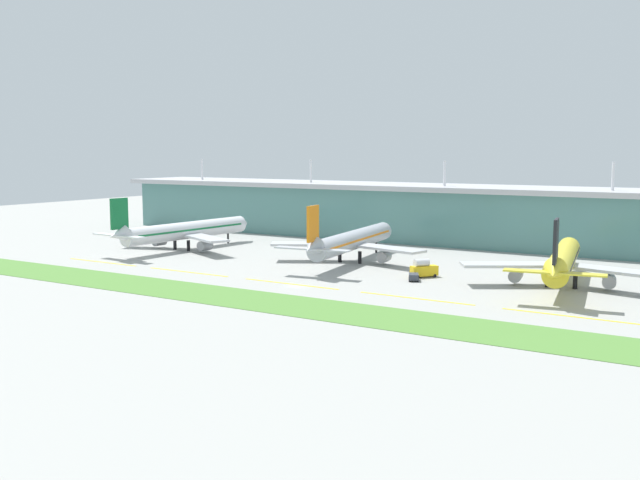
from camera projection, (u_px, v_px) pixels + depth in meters
name	position (u px, v px, depth m)	size (l,w,h in m)	color
ground_plane	(296.00, 286.00, 176.73)	(600.00, 600.00, 0.00)	#9E9E99
terminal_building	(450.00, 214.00, 260.62)	(288.00, 34.00, 29.75)	slate
airliner_near	(185.00, 231.00, 241.60)	(48.71, 63.67, 18.90)	silver
airliner_middle	(352.00, 241.00, 214.81)	(48.36, 65.35, 18.90)	#ADB2BC
airliner_far	(562.00, 261.00, 175.41)	(48.16, 59.11, 18.90)	yellow
taxiway_stripe_west	(102.00, 262.00, 215.35)	(28.00, 0.70, 0.04)	yellow
taxiway_stripe_mid_west	(188.00, 272.00, 197.65)	(28.00, 0.70, 0.04)	yellow
taxiway_stripe_centre	(291.00, 284.00, 179.95)	(28.00, 0.70, 0.04)	yellow
taxiway_stripe_mid_east	(415.00, 298.00, 162.25)	(28.00, 0.70, 0.04)	yellow
taxiway_stripe_east	(571.00, 316.00, 144.55)	(28.00, 0.70, 0.04)	yellow
grass_verge	(250.00, 299.00, 160.89)	(300.00, 18.00, 0.10)	#518438
pushback_tug	(414.00, 277.00, 184.18)	(4.05, 5.00, 1.85)	#333842
fuel_truck	(424.00, 269.00, 189.30)	(6.47, 7.28, 4.95)	gold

